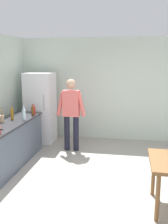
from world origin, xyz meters
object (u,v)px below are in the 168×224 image
(utensil_jar, at_px, (1,118))
(person, at_px, (71,110))
(bottle_water_clear, at_px, (24,114))
(bottle_oil_amber, at_px, (12,114))
(refrigerator, at_px, (41,108))
(bottle_beer_brown, at_px, (33,111))
(bottle_sauce_red, at_px, (34,110))

(utensil_jar, bearing_deg, person, 42.14)
(bottle_water_clear, distance_m, bottle_oil_amber, 0.28)
(person, height_order, bottle_water_clear, person)
(bottle_water_clear, relative_size, bottle_oil_amber, 1.07)
(refrigerator, distance_m, bottle_water_clear, 1.40)
(refrigerator, xyz_separation_m, utensil_jar, (-0.24, -1.63, 0.08))
(person, distance_m, utensil_jar, 1.60)
(utensil_jar, distance_m, bottle_beer_brown, 0.81)
(bottle_sauce_red, relative_size, bottle_oil_amber, 0.86)
(person, distance_m, bottle_beer_brown, 0.88)
(bottle_beer_brown, bearing_deg, utensil_jar, -118.30)
(utensil_jar, bearing_deg, refrigerator, 81.66)
(bottle_sauce_red, relative_size, bottle_water_clear, 0.80)
(refrigerator, bearing_deg, person, -30.23)
(bottle_sauce_red, bearing_deg, person, 16.49)
(bottle_water_clear, bearing_deg, bottle_oil_amber, 174.80)
(utensil_jar, bearing_deg, bottle_sauce_red, 65.94)
(bottle_beer_brown, bearing_deg, bottle_sauce_red, 94.91)
(person, xyz_separation_m, bottle_oil_amber, (-1.09, -0.81, 0.04))
(utensil_jar, xyz_separation_m, bottle_water_clear, (0.38, 0.24, 0.05))
(person, xyz_separation_m, bottle_sauce_red, (-0.82, -0.24, 0.02))
(bottle_sauce_red, distance_m, bottle_water_clear, 0.59)
(utensil_jar, distance_m, bottle_water_clear, 0.45)
(person, bearing_deg, utensil_jar, -137.86)
(person, xyz_separation_m, utensil_jar, (-1.19, -1.08, 0.00))
(bottle_sauce_red, relative_size, bottle_beer_brown, 0.92)
(utensil_jar, height_order, bottle_water_clear, utensil_jar)
(refrigerator, bearing_deg, bottle_beer_brown, -81.08)
(refrigerator, relative_size, person, 1.06)
(bottle_beer_brown, relative_size, bottle_water_clear, 0.87)
(bottle_water_clear, height_order, bottle_oil_amber, bottle_water_clear)
(bottle_water_clear, bearing_deg, bottle_sauce_red, 90.56)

